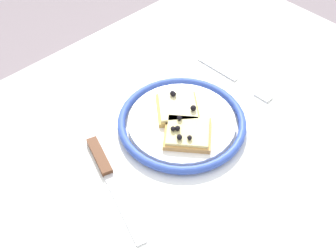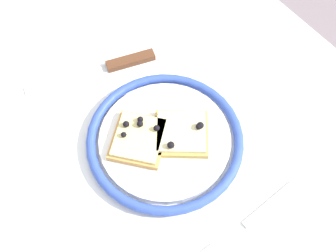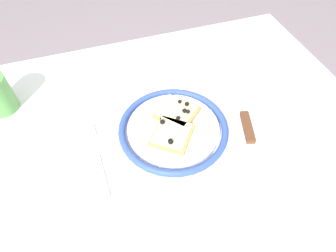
{
  "view_description": "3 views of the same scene",
  "coord_description": "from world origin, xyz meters",
  "px_view_note": "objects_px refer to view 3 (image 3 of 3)",
  "views": [
    {
      "loc": [
        0.43,
        0.38,
        1.37
      ],
      "look_at": [
        0.05,
        -0.02,
        0.77
      ],
      "focal_mm": 44.06,
      "sensor_mm": 36.0,
      "label": 1
    },
    {
      "loc": [
        -0.23,
        0.18,
        1.38
      ],
      "look_at": [
        0.03,
        -0.02,
        0.8
      ],
      "focal_mm": 45.06,
      "sensor_mm": 36.0,
      "label": 2
    },
    {
      "loc": [
        -0.12,
        -0.4,
        1.3
      ],
      "look_at": [
        0.01,
        -0.0,
        0.78
      ],
      "focal_mm": 30.94,
      "sensor_mm": 36.0,
      "label": 3
    }
  ],
  "objects_px": {
    "plate": "(173,129)",
    "knife": "(245,117)",
    "pizza_slice_near": "(177,112)",
    "dining_table": "(163,159)",
    "fork": "(97,158)",
    "pizza_slice_far": "(172,134)"
  },
  "relations": [
    {
      "from": "knife",
      "to": "pizza_slice_far",
      "type": "bearing_deg",
      "value": -177.52
    },
    {
      "from": "plate",
      "to": "fork",
      "type": "distance_m",
      "value": 0.18
    },
    {
      "from": "pizza_slice_near",
      "to": "fork",
      "type": "distance_m",
      "value": 0.21
    },
    {
      "from": "knife",
      "to": "pizza_slice_near",
      "type": "bearing_deg",
      "value": 161.78
    },
    {
      "from": "dining_table",
      "to": "pizza_slice_far",
      "type": "xyz_separation_m",
      "value": [
        0.01,
        -0.03,
        0.14
      ]
    },
    {
      "from": "pizza_slice_near",
      "to": "plate",
      "type": "bearing_deg",
      "value": -120.64
    },
    {
      "from": "plate",
      "to": "pizza_slice_far",
      "type": "relative_size",
      "value": 2.16
    },
    {
      "from": "dining_table",
      "to": "pizza_slice_far",
      "type": "height_order",
      "value": "pizza_slice_far"
    },
    {
      "from": "pizza_slice_near",
      "to": "fork",
      "type": "height_order",
      "value": "pizza_slice_near"
    },
    {
      "from": "dining_table",
      "to": "plate",
      "type": "height_order",
      "value": "plate"
    },
    {
      "from": "pizza_slice_far",
      "to": "fork",
      "type": "xyz_separation_m",
      "value": [
        -0.17,
        0.01,
        -0.02
      ]
    },
    {
      "from": "pizza_slice_near",
      "to": "knife",
      "type": "xyz_separation_m",
      "value": [
        0.16,
        -0.05,
        -0.02
      ]
    },
    {
      "from": "plate",
      "to": "pizza_slice_near",
      "type": "distance_m",
      "value": 0.04
    },
    {
      "from": "knife",
      "to": "fork",
      "type": "distance_m",
      "value": 0.36
    },
    {
      "from": "pizza_slice_near",
      "to": "knife",
      "type": "height_order",
      "value": "pizza_slice_near"
    },
    {
      "from": "pizza_slice_far",
      "to": "plate",
      "type": "bearing_deg",
      "value": 63.62
    },
    {
      "from": "plate",
      "to": "pizza_slice_far",
      "type": "bearing_deg",
      "value": -116.38
    },
    {
      "from": "plate",
      "to": "fork",
      "type": "height_order",
      "value": "plate"
    },
    {
      "from": "dining_table",
      "to": "fork",
      "type": "height_order",
      "value": "fork"
    },
    {
      "from": "plate",
      "to": "knife",
      "type": "xyz_separation_m",
      "value": [
        0.18,
        -0.02,
        -0.01
      ]
    },
    {
      "from": "dining_table",
      "to": "fork",
      "type": "xyz_separation_m",
      "value": [
        -0.16,
        -0.03,
        0.12
      ]
    },
    {
      "from": "dining_table",
      "to": "knife",
      "type": "relative_size",
      "value": 4.39
    }
  ]
}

